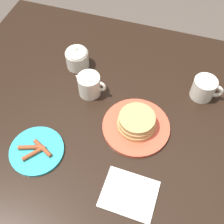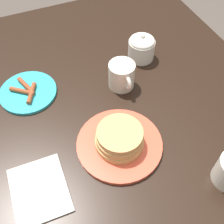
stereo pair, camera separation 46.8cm
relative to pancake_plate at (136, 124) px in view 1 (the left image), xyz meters
The scene contains 8 objects.
ground_plane 0.79m from the pancake_plate, 122.57° to the left, with size 8.00×8.00×0.00m, color #51473F.
dining_table 0.14m from the pancake_plate, 122.57° to the left, with size 1.43×1.01×0.77m.
pancake_plate is the anchor object (origin of this frame).
side_plate_bacon 0.34m from the pancake_plate, 146.93° to the right, with size 0.18×0.18×0.02m.
coffee_mug 0.29m from the pancake_plate, 46.81° to the left, with size 0.11×0.08×0.08m.
creamer_pitcher 0.23m from the pancake_plate, 154.56° to the left, with size 0.12×0.08×0.09m.
sugar_bowl 0.37m from the pancake_plate, 144.35° to the left, with size 0.09×0.09×0.10m.
napkin 0.24m from the pancake_plate, 80.11° to the right, with size 0.16×0.14×0.01m.
Camera 1 is at (0.09, -0.54, 1.60)m, focal length 45.00 mm.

